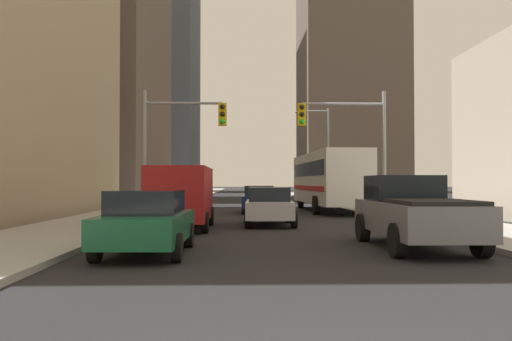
% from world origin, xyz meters
% --- Properties ---
extents(sidewalk_left, '(3.98, 160.00, 0.15)m').
position_xyz_m(sidewalk_left, '(-7.00, 50.00, 0.07)').
color(sidewalk_left, '#9E9E99').
rests_on(sidewalk_left, ground).
extents(sidewalk_right, '(3.98, 160.00, 0.15)m').
position_xyz_m(sidewalk_right, '(7.00, 50.00, 0.07)').
color(sidewalk_right, '#9E9E99').
rests_on(sidewalk_right, ground).
extents(city_bus, '(2.91, 11.58, 3.40)m').
position_xyz_m(city_bus, '(4.02, 27.76, 1.93)').
color(city_bus, silver).
rests_on(city_bus, ground).
extents(pickup_truck_grey, '(2.20, 5.42, 1.90)m').
position_xyz_m(pickup_truck_grey, '(3.37, 10.21, 0.93)').
color(pickup_truck_grey, slate).
rests_on(pickup_truck_grey, ground).
extents(cargo_van_red, '(2.16, 5.22, 2.26)m').
position_xyz_m(cargo_van_red, '(-3.30, 16.02, 1.29)').
color(cargo_van_red, maroon).
rests_on(cargo_van_red, ground).
extents(sedan_green, '(1.95, 4.23, 1.52)m').
position_xyz_m(sedan_green, '(-3.37, 9.13, 0.77)').
color(sedan_green, '#195938').
rests_on(sedan_green, ground).
extents(sedan_silver, '(1.95, 4.25, 1.52)m').
position_xyz_m(sedan_silver, '(-0.01, 17.55, 0.77)').
color(sedan_silver, '#B7BABF').
rests_on(sedan_silver, ground).
extents(sedan_navy, '(1.95, 4.26, 1.52)m').
position_xyz_m(sedan_navy, '(-0.11, 26.28, 0.77)').
color(sedan_navy, '#141E4C').
rests_on(sedan_navy, ground).
extents(traffic_signal_near_left, '(3.90, 0.44, 6.00)m').
position_xyz_m(traffic_signal_near_left, '(-3.95, 21.23, 4.05)').
color(traffic_signal_near_left, gray).
rests_on(traffic_signal_near_left, ground).
extents(traffic_signal_near_right, '(4.17, 0.44, 6.00)m').
position_xyz_m(traffic_signal_near_right, '(3.82, 21.23, 4.06)').
color(traffic_signal_near_right, gray).
rests_on(traffic_signal_near_right, ground).
extents(street_lamp_right, '(2.67, 0.32, 7.50)m').
position_xyz_m(street_lamp_right, '(5.27, 37.89, 4.57)').
color(street_lamp_right, gray).
rests_on(street_lamp_right, ground).
extents(building_left_mid_office, '(20.25, 21.62, 35.41)m').
position_xyz_m(building_left_mid_office, '(-19.65, 49.98, 17.71)').
color(building_left_mid_office, '#66564C').
rests_on(building_left_mid_office, ground).
extents(building_left_far_tower, '(14.22, 22.32, 53.07)m').
position_xyz_m(building_left_far_tower, '(-16.35, 92.24, 26.54)').
color(building_left_far_tower, '#4C515B').
rests_on(building_left_far_tower, ground).
extents(building_right_far_highrise, '(16.59, 18.08, 66.77)m').
position_xyz_m(building_right_far_highrise, '(17.67, 87.73, 33.38)').
color(building_right_far_highrise, '#66564C').
rests_on(building_right_far_highrise, ground).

